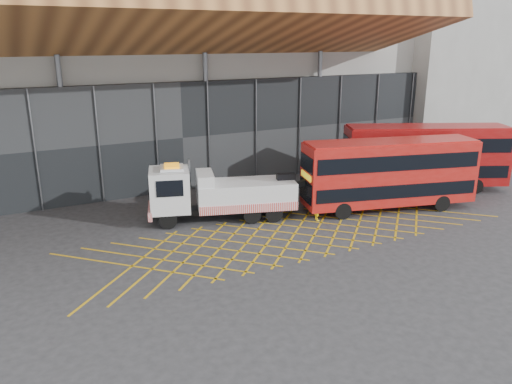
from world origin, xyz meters
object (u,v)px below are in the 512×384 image
bus_towed (389,172)px  worker (317,207)px  recovery_truck (218,193)px  bus_second (425,155)px

bus_towed → worker: bearing=-169.2°
bus_towed → worker: 5.64m
recovery_truck → bus_second: (16.39, -0.99, 0.96)m
recovery_truck → worker: bearing=-11.3°
recovery_truck → worker: size_ratio=6.01×
bus_towed → bus_second: size_ratio=0.98×
bus_towed → recovery_truck: bearing=177.7°
recovery_truck → worker: recovery_truck is taller
recovery_truck → bus_towed: bus_towed is taller
bus_towed → bus_second: (5.53, 2.32, 0.10)m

